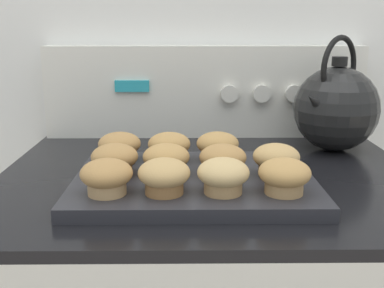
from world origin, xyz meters
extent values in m
cube|color=silver|center=(0.00, 0.70, 1.20)|extent=(8.00, 0.05, 2.40)
cube|color=black|center=(0.00, 0.35, 0.90)|extent=(0.78, 0.65, 0.02)
cube|color=silver|center=(0.00, 0.64, 1.02)|extent=(0.77, 0.05, 0.22)
cube|color=teal|center=(-0.17, 0.61, 1.04)|extent=(0.08, 0.01, 0.03)
cylinder|color=silver|center=(0.06, 0.61, 1.02)|extent=(0.04, 0.02, 0.04)
cylinder|color=silver|center=(0.13, 0.61, 1.02)|extent=(0.04, 0.02, 0.04)
cylinder|color=silver|center=(0.21, 0.61, 1.02)|extent=(0.04, 0.02, 0.04)
cylinder|color=silver|center=(0.29, 0.61, 1.02)|extent=(0.04, 0.02, 0.04)
cube|color=#28282D|center=(-0.03, 0.25, 0.92)|extent=(0.40, 0.31, 0.02)
cylinder|color=tan|center=(-0.16, 0.16, 0.94)|extent=(0.06, 0.06, 0.02)
ellipsoid|color=#B2844C|center=(-0.16, 0.16, 0.96)|extent=(0.08, 0.08, 0.04)
cylinder|color=olive|center=(-0.08, 0.16, 0.94)|extent=(0.06, 0.06, 0.02)
ellipsoid|color=tan|center=(-0.08, 0.16, 0.96)|extent=(0.08, 0.08, 0.04)
cylinder|color=tan|center=(0.01, 0.17, 0.94)|extent=(0.06, 0.06, 0.02)
ellipsoid|color=tan|center=(0.01, 0.17, 0.96)|extent=(0.08, 0.08, 0.04)
cylinder|color=tan|center=(0.10, 0.16, 0.94)|extent=(0.06, 0.06, 0.02)
ellipsoid|color=tan|center=(0.10, 0.16, 0.96)|extent=(0.08, 0.08, 0.04)
cylinder|color=olive|center=(-0.16, 0.26, 0.94)|extent=(0.06, 0.06, 0.02)
ellipsoid|color=#B2844C|center=(-0.16, 0.26, 0.96)|extent=(0.08, 0.08, 0.04)
cylinder|color=tan|center=(-0.08, 0.25, 0.94)|extent=(0.06, 0.06, 0.02)
ellipsoid|color=tan|center=(-0.08, 0.25, 0.96)|extent=(0.08, 0.08, 0.04)
cylinder|color=#A37A4C|center=(0.02, 0.25, 0.94)|extent=(0.06, 0.06, 0.02)
ellipsoid|color=#B2844C|center=(0.02, 0.25, 0.96)|extent=(0.08, 0.08, 0.04)
cylinder|color=olive|center=(0.11, 0.25, 0.94)|extent=(0.06, 0.06, 0.02)
ellipsoid|color=tan|center=(0.11, 0.25, 0.96)|extent=(0.08, 0.08, 0.04)
cylinder|color=olive|center=(-0.17, 0.34, 0.94)|extent=(0.06, 0.06, 0.02)
ellipsoid|color=#B2844C|center=(-0.17, 0.34, 0.96)|extent=(0.08, 0.08, 0.04)
cylinder|color=tan|center=(-0.08, 0.34, 0.94)|extent=(0.06, 0.06, 0.02)
ellipsoid|color=tan|center=(-0.08, 0.34, 0.96)|extent=(0.08, 0.08, 0.04)
cylinder|color=tan|center=(0.01, 0.34, 0.94)|extent=(0.06, 0.06, 0.02)
ellipsoid|color=tan|center=(0.01, 0.34, 0.96)|extent=(0.08, 0.08, 0.04)
sphere|color=black|center=(0.28, 0.50, 1.00)|extent=(0.18, 0.18, 0.18)
cylinder|color=black|center=(0.28, 0.50, 1.10)|extent=(0.03, 0.03, 0.02)
cone|color=black|center=(0.22, 0.44, 1.02)|extent=(0.09, 0.09, 0.07)
torus|color=black|center=(0.28, 0.50, 1.09)|extent=(0.11, 0.11, 0.14)
camera|label=1|loc=(-0.04, -0.52, 1.18)|focal=45.00mm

